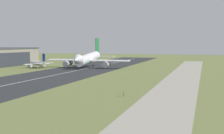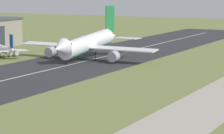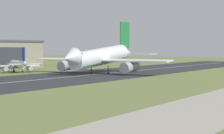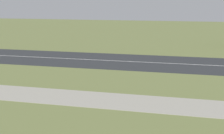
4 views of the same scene
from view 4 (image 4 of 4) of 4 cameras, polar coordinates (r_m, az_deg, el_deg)
The scene contains 4 objects.
ground_plane at distance 123.71m, azimuth -10.48°, elevation -1.98°, with size 736.39×736.39×0.00m, color olive.
runway_strip at distance 167.15m, azimuth -2.33°, elevation 0.94°, with size 496.39×41.37×0.06m, color #2B2D30.
runway_centreline at distance 167.15m, azimuth -2.33°, elevation 0.95°, with size 446.75×0.70×0.01m, color silver.
taxiway_road at distance 111.96m, azimuth -13.98°, elevation -3.21°, with size 372.29×15.58×0.05m, color #A8A393.
Camera 4 is at (59.90, -57.27, 22.70)m, focal length 70.00 mm.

